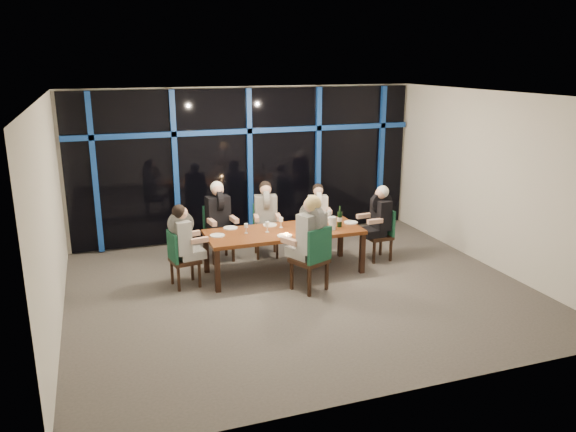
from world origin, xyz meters
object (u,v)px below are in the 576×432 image
Objects in this scene: diner_far_mid at (266,208)px; wine_bottle at (340,219)px; chair_near_mid at (314,256)px; chair_end_right at (382,231)px; chair_far_right at (317,223)px; diner_far_left at (219,210)px; water_pitcher at (332,223)px; diner_end_right at (379,212)px; diner_end_left at (183,233)px; chair_far_left at (218,230)px; dining_table at (284,234)px; chair_end_left at (180,256)px; diner_near_mid at (310,229)px; diner_far_right at (318,207)px; chair_far_mid at (266,227)px.

diner_far_mid is 2.51× the size of wine_bottle.
chair_end_right is at bearing -174.74° from chair_near_mid.
diner_far_left is at bearing -164.08° from chair_far_right.
diner_end_right is at bearing 4.11° from water_pitcher.
chair_near_mid is 1.85m from diner_far_mid.
diner_end_left is at bearing -91.49° from chair_end_right.
chair_end_right is (2.79, -0.98, -0.03)m from chair_far_left.
diner_far_left is (-1.93, -0.11, 0.46)m from chair_far_right.
chair_far_left is 4.49× the size of water_pitcher.
chair_end_left is at bearing -178.72° from dining_table.
chair_far_right reaches higher than dining_table.
chair_far_right is 2.32× the size of wine_bottle.
diner_near_mid reaches higher than diner_end_left.
diner_end_left is (-2.71, -1.10, 0.40)m from chair_far_right.
chair_far_left is 2.67× the size of wine_bottle.
wine_bottle is at bearing -39.47° from chair_far_left.
diner_far_right is at bearing 44.50° from dining_table.
diner_end_right is at bearing -176.35° from diner_near_mid.
chair_far_left is 1.07× the size of chair_end_left.
wine_bottle is (1.86, -1.17, 0.34)m from chair_far_left.
water_pitcher reaches higher than chair_far_right.
chair_end_left is 1.02× the size of diner_end_right.
diner_near_mid is (0.14, -0.82, 0.31)m from dining_table.
water_pitcher is (-1.11, -0.29, 0.34)m from chair_end_right.
chair_end_left is at bearing -145.53° from chair_far_right.
chair_far_left is at bearing -112.99° from diner_end_right.
diner_far_left reaches higher than dining_table.
diner_far_mid is at bearing -117.58° from diner_end_right.
diner_far_left is at bearing -49.90° from chair_end_left.
chair_far_right is at bearing -77.61° from chair_end_left.
chair_far_mid is at bearing -108.48° from chair_near_mid.
diner_far_right is at bearing 15.34° from diner_far_mid.
chair_far_left is 0.94× the size of chair_near_mid.
diner_end_left reaches higher than chair_near_mid.
chair_near_mid is at bearing -79.18° from dining_table.
chair_end_left is 2.11m from chair_near_mid.
dining_table is 2.83× the size of chair_end_left.
chair_end_left is at bearing -135.28° from chair_far_left.
diner_end_left reaches higher than chair_far_left.
chair_far_left is 2.95m from chair_end_right.
diner_far_left reaches higher than diner_far_mid.
dining_table is at bearing -98.10° from chair_end_left.
diner_far_right is (-0.86, 0.93, 0.30)m from chair_end_right.
diner_end_left is 1.98m from diner_near_mid.
diner_end_left is 2.43× the size of wine_bottle.
chair_far_left reaches higher than chair_far_mid.
chair_end_left is at bearing -146.68° from diner_far_right.
wine_bottle is at bearing -35.80° from diner_far_mid.
chair_near_mid is (-1.71, -0.97, 0.07)m from chair_end_right.
diner_far_right is at bearing 67.29° from water_pitcher.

